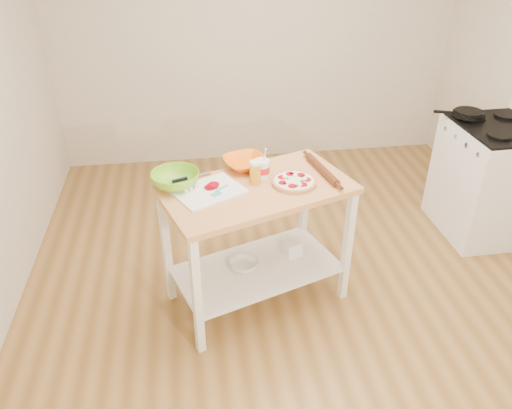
{
  "coord_description": "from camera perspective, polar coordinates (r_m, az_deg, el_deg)",
  "views": [
    {
      "loc": [
        -0.72,
        -2.72,
        2.43
      ],
      "look_at": [
        -0.32,
        0.03,
        0.72
      ],
      "focal_mm": 35.0,
      "sensor_mm": 36.0,
      "label": 1
    }
  ],
  "objects": [
    {
      "name": "room_shell",
      "position": [
        3.01,
        6.27,
        10.35
      ],
      "size": [
        4.04,
        4.54,
        2.74
      ],
      "color": "olive",
      "rests_on": "ground"
    },
    {
      "name": "knife",
      "position": [
        3.2,
        -7.95,
        3.01
      ],
      "size": [
        0.26,
        0.12,
        0.01
      ],
      "rotation": [
        0.0,
        0.0,
        0.35
      ],
      "color": "silver",
      "rests_on": "cutting_board"
    },
    {
      "name": "yogurt_tub",
      "position": [
        3.19,
        0.66,
        4.1
      ],
      "size": [
        0.1,
        0.1,
        0.22
      ],
      "color": "white",
      "rests_on": "prep_island"
    },
    {
      "name": "skillet",
      "position": [
        4.36,
        23.04,
        9.52
      ],
      "size": [
        0.38,
        0.25,
        0.03
      ],
      "rotation": [
        0.0,
        0.0,
        -0.35
      ],
      "color": "black",
      "rests_on": "gas_stove"
    },
    {
      "name": "green_bowl",
      "position": [
        3.13,
        -9.2,
        2.86
      ],
      "size": [
        0.38,
        0.38,
        0.09
      ],
      "primitive_type": "imported",
      "rotation": [
        0.0,
        0.0,
        0.33
      ],
      "color": "#75B824",
      "rests_on": "prep_island"
    },
    {
      "name": "orange_bowl",
      "position": [
        3.32,
        -1.25,
        4.78
      ],
      "size": [
        0.35,
        0.35,
        0.07
      ],
      "primitive_type": "imported",
      "rotation": [
        0.0,
        0.0,
        0.29
      ],
      "color": "orange",
      "rests_on": "prep_island"
    },
    {
      "name": "prep_island",
      "position": [
        3.24,
        0.13,
        -1.84
      ],
      "size": [
        1.32,
        0.99,
        0.9
      ],
      "rotation": [
        0.0,
        0.0,
        0.34
      ],
      "color": "tan",
      "rests_on": "ground"
    },
    {
      "name": "spatula",
      "position": [
        3.04,
        -4.22,
        1.58
      ],
      "size": [
        0.11,
        0.13,
        0.01
      ],
      "rotation": [
        0.0,
        0.0,
        0.7
      ],
      "color": "#32B5AF",
      "rests_on": "cutting_board"
    },
    {
      "name": "cutting_board",
      "position": [
        3.06,
        -5.53,
        1.59
      ],
      "size": [
        0.49,
        0.45,
        0.04
      ],
      "rotation": [
        0.0,
        0.0,
        0.48
      ],
      "color": "white",
      "rests_on": "prep_island"
    },
    {
      "name": "shelf_bin",
      "position": [
        3.56,
        4.11,
        -4.94
      ],
      "size": [
        0.14,
        0.14,
        0.11
      ],
      "primitive_type": "cube",
      "rotation": [
        0.0,
        0.0,
        0.34
      ],
      "color": "white",
      "rests_on": "prep_island"
    },
    {
      "name": "pizza",
      "position": [
        3.14,
        4.37,
        2.63
      ],
      "size": [
        0.28,
        0.28,
        0.05
      ],
      "rotation": [
        0.0,
        0.0,
        0.52
      ],
      "color": "tan",
      "rests_on": "prep_island"
    },
    {
      "name": "gas_stove",
      "position": [
        4.5,
        25.01,
        2.59
      ],
      "size": [
        0.66,
        0.76,
        1.11
      ],
      "rotation": [
        0.0,
        0.0,
        0.02
      ],
      "color": "white",
      "rests_on": "ground"
    },
    {
      "name": "beer_pint",
      "position": [
        3.12,
        -0.09,
        3.71
      ],
      "size": [
        0.07,
        0.07,
        0.15
      ],
      "color": "gold",
      "rests_on": "prep_island"
    },
    {
      "name": "shelf_glass_bowl",
      "position": [
        3.44,
        -1.39,
        -6.89
      ],
      "size": [
        0.27,
        0.27,
        0.06
      ],
      "primitive_type": "imported",
      "rotation": [
        0.0,
        0.0,
        0.51
      ],
      "color": "silver",
      "rests_on": "prep_island"
    },
    {
      "name": "rolling_pin",
      "position": [
        3.29,
        7.55,
        3.98
      ],
      "size": [
        0.13,
        0.42,
        0.05
      ],
      "primitive_type": "cylinder",
      "rotation": [
        1.57,
        0.0,
        0.2
      ],
      "color": "#582A14",
      "rests_on": "prep_island"
    }
  ]
}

